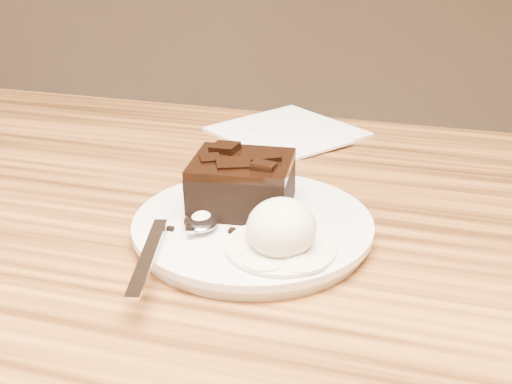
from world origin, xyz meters
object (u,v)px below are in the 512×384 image
(plate, at_px, (253,229))
(spoon, at_px, (201,222))
(ice_cream_scoop, at_px, (281,228))
(brownie, at_px, (242,187))
(napkin, at_px, (287,130))

(plate, bearing_deg, spoon, -146.30)
(ice_cream_scoop, xyz_separation_m, spoon, (-0.07, 0.02, -0.01))
(brownie, distance_m, ice_cream_scoop, 0.08)
(brownie, bearing_deg, napkin, 94.33)
(plate, relative_size, ice_cream_scoop, 3.55)
(plate, height_order, ice_cream_scoop, ice_cream_scoop)
(ice_cream_scoop, height_order, spoon, ice_cream_scoop)
(napkin, bearing_deg, brownie, -85.67)
(plate, xyz_separation_m, ice_cream_scoop, (0.04, -0.04, 0.03))
(spoon, bearing_deg, brownie, 51.44)
(ice_cream_scoop, bearing_deg, plate, 129.86)
(plate, relative_size, brownie, 2.42)
(spoon, bearing_deg, ice_cream_scoop, -27.23)
(brownie, bearing_deg, ice_cream_scoop, -51.14)
(brownie, relative_size, ice_cream_scoop, 1.47)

